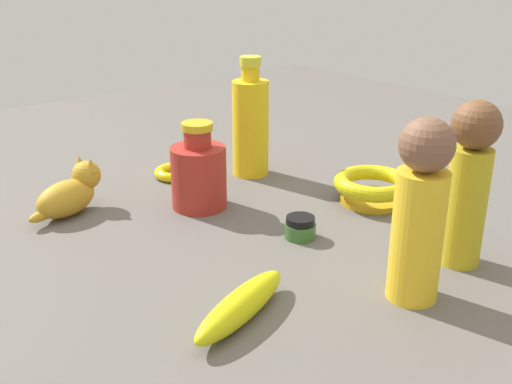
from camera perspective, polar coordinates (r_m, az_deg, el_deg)
ground at (r=0.94m, az=0.00°, el=-3.55°), size 2.00×2.00×0.00m
bottle_tall at (r=1.14m, az=-0.51°, el=6.25°), size 0.07×0.07×0.22m
nail_polish_jar at (r=0.91m, az=4.12°, el=-3.29°), size 0.05×0.05×0.03m
bottle_short at (r=1.01m, az=-5.33°, el=1.73°), size 0.09×0.09×0.14m
banana at (r=0.72m, az=-1.39°, el=-10.46°), size 0.18×0.09×0.04m
bowl at (r=1.05m, az=10.77°, el=0.52°), size 0.13×0.13×0.05m
person_figure_child at (r=0.85m, az=19.14°, el=1.08°), size 0.07×0.07×0.23m
cat_figurine at (r=1.03m, az=-16.80°, el=-0.03°), size 0.14×0.09×0.09m
person_figure_adult at (r=0.74m, az=14.94°, el=-1.72°), size 0.08×0.08×0.23m
bangle at (r=1.16m, az=-7.47°, el=1.83°), size 0.08×0.08×0.02m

